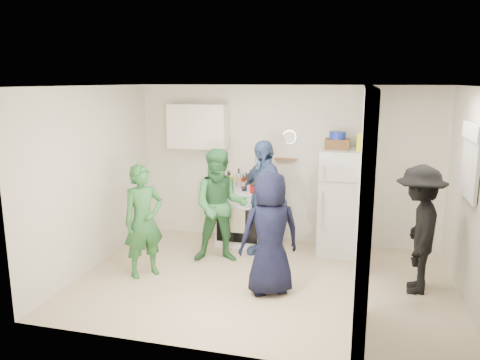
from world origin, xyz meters
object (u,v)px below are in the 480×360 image
at_px(person_navy, 270,234).
at_px(person_nook, 418,229).
at_px(fridge, 341,202).
at_px(person_green_center, 221,206).
at_px(wicker_basket, 337,144).
at_px(person_green_left, 144,221).
at_px(yellow_cup_stack_top, 360,143).
at_px(blue_bowl, 338,135).
at_px(person_denim, 263,199).
at_px(stove, 242,216).

xyz_separation_m(person_navy, person_nook, (1.74, 0.51, 0.03)).
xyz_separation_m(fridge, person_green_center, (-1.65, -0.77, 0.03)).
xyz_separation_m(wicker_basket, person_nook, (1.07, -1.16, -0.86)).
bearing_deg(person_green_left, yellow_cup_stack_top, -20.47).
height_order(blue_bowl, person_denim, blue_bowl).
distance_m(fridge, wicker_basket, 0.87).
bearing_deg(stove, fridge, -1.12).
relative_size(yellow_cup_stack_top, person_nook, 0.16).
height_order(stove, person_green_center, person_green_center).
relative_size(person_green_center, person_denim, 0.94).
height_order(stove, wicker_basket, wicker_basket).
xyz_separation_m(wicker_basket, person_green_left, (-2.39, -1.56, -0.90)).
bearing_deg(person_denim, wicker_basket, 64.90).
bearing_deg(person_nook, person_green_left, -79.00).
xyz_separation_m(yellow_cup_stack_top, person_navy, (-0.99, -1.52, -0.94)).
bearing_deg(blue_bowl, fridge, -26.57).
relative_size(person_green_left, person_green_center, 0.92).
xyz_separation_m(fridge, wicker_basket, (-0.10, 0.05, 0.86)).
bearing_deg(yellow_cup_stack_top, person_green_center, -160.38).
bearing_deg(wicker_basket, person_green_left, -146.81).
xyz_separation_m(blue_bowl, person_denim, (-1.01, -0.44, -0.91)).
xyz_separation_m(stove, wicker_basket, (1.44, 0.02, 1.21)).
bearing_deg(yellow_cup_stack_top, person_navy, -123.10).
distance_m(stove, person_green_left, 1.83).
bearing_deg(person_green_center, fridge, 10.21).
height_order(fridge, person_nook, person_nook).
height_order(wicker_basket, person_green_center, wicker_basket).
bearing_deg(yellow_cup_stack_top, person_denim, -167.69).
bearing_deg(stove, person_green_left, -121.52).
height_order(yellow_cup_stack_top, person_navy, yellow_cup_stack_top).
bearing_deg(blue_bowl, wicker_basket, 0.00).
bearing_deg(wicker_basket, person_nook, -47.46).
height_order(yellow_cup_stack_top, person_green_left, yellow_cup_stack_top).
bearing_deg(person_green_center, person_nook, -22.22).
xyz_separation_m(stove, person_green_left, (-0.94, -1.54, 0.31)).
relative_size(person_denim, person_nook, 1.09).
distance_m(fridge, yellow_cup_stack_top, 0.94).
distance_m(person_green_left, person_nook, 3.48).
relative_size(fridge, blue_bowl, 6.57).
bearing_deg(person_denim, blue_bowl, 64.90).
relative_size(stove, blue_bowl, 3.70).
relative_size(wicker_basket, person_nook, 0.22).
xyz_separation_m(person_green_left, person_navy, (1.71, -0.11, 0.01)).
distance_m(stove, blue_bowl, 1.97).
distance_m(person_green_left, person_navy, 1.72).
relative_size(person_navy, person_nook, 0.96).
bearing_deg(blue_bowl, yellow_cup_stack_top, -25.11).
distance_m(person_green_center, person_nook, 2.64).
relative_size(wicker_basket, person_denim, 0.20).
bearing_deg(fridge, person_navy, -115.45).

